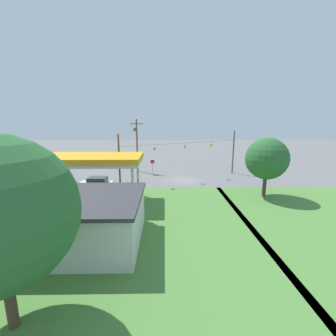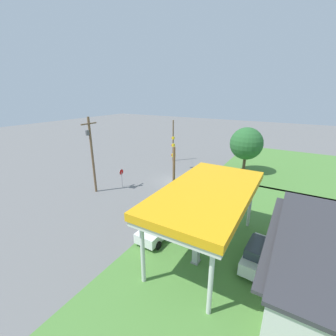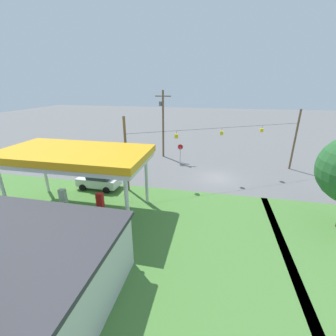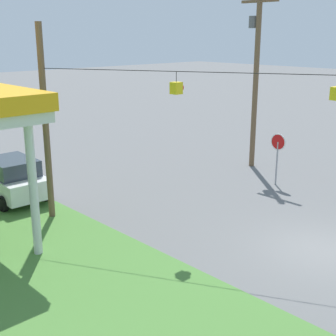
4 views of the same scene
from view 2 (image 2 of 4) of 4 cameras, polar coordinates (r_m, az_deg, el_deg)
name	(u,v)px [view 2 (image 2 of 4)]	position (r m, az deg, el deg)	size (l,w,h in m)	color
ground_plane	(173,181)	(32.01, 1.31, -3.38)	(160.00, 160.00, 0.00)	slate
grass_verge_opposite_corner	(304,168)	(43.66, 31.22, -0.07)	(24.00, 24.00, 0.04)	#4C7F38
gas_station_canopy	(208,195)	(16.99, 10.06, -6.72)	(11.68, 5.96, 5.29)	silver
fuel_pump_near	(212,229)	(20.40, 11.22, -15.03)	(0.71, 0.56, 1.68)	gray
fuel_pump_far	(196,253)	(17.73, 7.14, -20.65)	(0.71, 0.56, 1.68)	gray
car_at_pumps_front	(158,227)	(20.07, -2.50, -14.75)	(4.26, 2.20, 1.85)	white
car_at_pumps_rear	(260,255)	(18.40, 22.33, -19.69)	(4.41, 2.34, 1.94)	white
stop_sign_roadside	(121,174)	(30.16, -11.74, -1.49)	(0.80, 0.08, 2.50)	#99999E
utility_pole_main	(92,152)	(28.58, -18.84, 3.97)	(2.20, 0.44, 9.36)	brown
signal_span_gantry	(173,154)	(30.74, 1.34, 3.56)	(18.01, 10.24, 7.41)	brown
tree_west_verge	(246,144)	(36.27, 19.28, 5.86)	(4.91, 4.91, 7.09)	#4C3828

